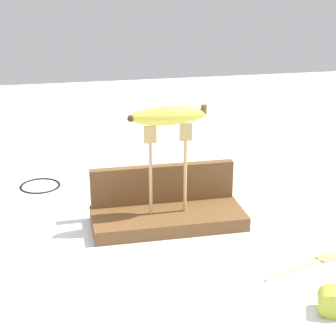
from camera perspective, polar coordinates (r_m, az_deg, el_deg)
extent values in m
plane|color=silver|center=(1.20, 0.00, -5.80)|extent=(3.00, 3.00, 0.00)
cube|color=brown|center=(1.20, 0.00, -5.16)|extent=(0.32, 0.13, 0.03)
cube|color=brown|center=(1.22, -0.55, -1.59)|extent=(0.32, 0.02, 0.08)
cylinder|color=tan|center=(1.15, -1.75, -1.22)|extent=(0.01, 0.01, 0.16)
cube|color=tan|center=(1.12, -1.80, 3.36)|extent=(0.03, 0.00, 0.04)
cylinder|color=tan|center=(1.16, 1.81, -0.95)|extent=(0.01, 0.01, 0.16)
cube|color=tan|center=(1.13, 1.87, 3.59)|extent=(0.03, 0.00, 0.04)
ellipsoid|color=#DBD147|center=(1.11, 0.04, 5.31)|extent=(0.16, 0.05, 0.04)
cylinder|color=brown|center=(1.13, 3.71, 5.97)|extent=(0.01, 0.01, 0.02)
sphere|color=#3F2D19|center=(1.10, -3.82, 5.06)|extent=(0.01, 0.01, 0.01)
cylinder|color=tan|center=(1.06, 12.67, -10.01)|extent=(0.13, 0.05, 0.01)
cube|color=tan|center=(1.12, 15.86, -8.67)|extent=(0.04, 0.04, 0.01)
cylinder|color=#B2C138|center=(0.95, 16.32, -12.90)|extent=(0.06, 0.05, 0.04)
cylinder|color=beige|center=(0.97, 16.25, -12.28)|extent=(0.04, 0.02, 0.04)
torus|color=black|center=(1.43, -12.92, -1.70)|extent=(0.10, 0.10, 0.01)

